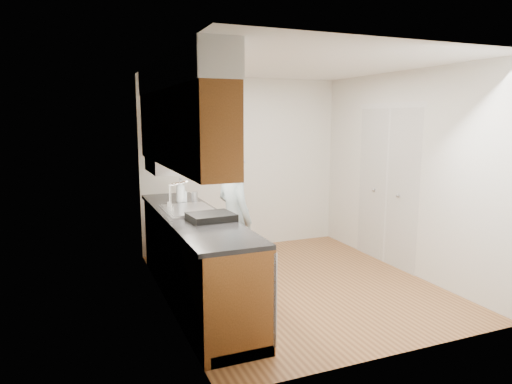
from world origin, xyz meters
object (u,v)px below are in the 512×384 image
(person, at_px, (234,210))
(steel_can, at_px, (195,197))
(soap_bottle_a, at_px, (181,191))
(soap_bottle_b, at_px, (183,194))
(dish_rack, at_px, (211,217))

(person, relative_size, steel_can, 13.90)
(soap_bottle_a, height_order, soap_bottle_b, soap_bottle_a)
(person, distance_m, dish_rack, 0.76)
(person, xyz_separation_m, soap_bottle_b, (-0.48, 0.46, 0.14))
(person, height_order, soap_bottle_b, person)
(person, xyz_separation_m, soap_bottle_a, (-0.52, 0.41, 0.19))
(soap_bottle_b, xyz_separation_m, steel_can, (0.12, -0.09, -0.03))
(soap_bottle_a, bearing_deg, steel_can, -15.11)
(soap_bottle_a, height_order, steel_can, soap_bottle_a)
(dish_rack, bearing_deg, soap_bottle_b, 86.85)
(person, bearing_deg, soap_bottle_a, 38.06)
(soap_bottle_a, distance_m, dish_rack, 1.02)
(steel_can, xyz_separation_m, dish_rack, (-0.09, -0.97, -0.03))
(soap_bottle_b, relative_size, steel_can, 1.54)
(steel_can, relative_size, dish_rack, 0.30)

